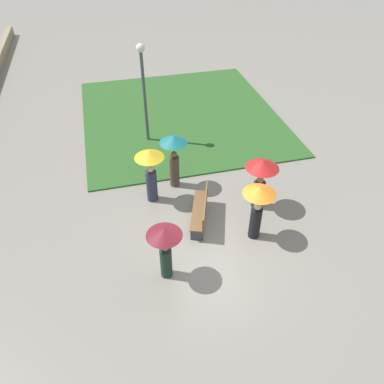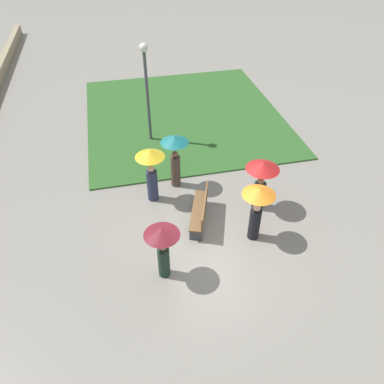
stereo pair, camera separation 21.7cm
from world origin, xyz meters
name	(u,v)px [view 1 (the left image)]	position (x,y,z in m)	size (l,w,h in m)	color
ground_plane	(213,245)	(0.00, 0.00, 0.00)	(90.00, 90.00, 0.00)	gray
lawn_patch_near	(180,115)	(-7.97, 0.83, 0.03)	(9.22, 8.61, 0.06)	#2D5B26
park_bench	(202,209)	(-1.08, -0.06, 0.47)	(1.91, 1.02, 0.90)	brown
lamp_post	(143,81)	(-6.22, -0.93, 2.56)	(0.32, 0.32, 3.92)	#474C51
crowd_person_teal	(174,152)	(-3.06, -0.48, 1.38)	(0.92, 0.92, 1.98)	#47382D
crowd_person_orange	(258,204)	(-0.05, 1.29, 1.27)	(0.94, 0.94, 1.85)	black
crowd_person_maroon	(165,243)	(0.73, -1.52, 1.22)	(0.92, 0.92, 1.73)	#1E3328
crowd_person_red	(261,175)	(-1.31, 1.90, 1.26)	(1.05, 1.05, 1.79)	#1E3328
crowd_person_yellow	(150,167)	(-2.48, -1.37, 1.31)	(0.94, 0.94, 1.93)	#282D47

